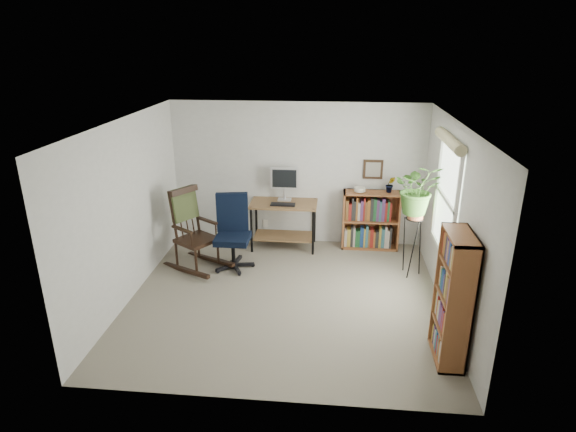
# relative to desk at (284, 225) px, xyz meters

# --- Properties ---
(floor) EXTENTS (4.20, 4.00, 0.00)m
(floor) POSITION_rel_desk_xyz_m (0.20, -1.70, -0.40)
(floor) COLOR gray
(floor) RESTS_ON ground
(ceiling) EXTENTS (4.20, 4.00, 0.00)m
(ceiling) POSITION_rel_desk_xyz_m (0.20, -1.70, 2.00)
(ceiling) COLOR white
(ceiling) RESTS_ON ground
(wall_back) EXTENTS (4.20, 0.00, 2.40)m
(wall_back) POSITION_rel_desk_xyz_m (0.20, 0.30, 0.80)
(wall_back) COLOR silver
(wall_back) RESTS_ON ground
(wall_front) EXTENTS (4.20, 0.00, 2.40)m
(wall_front) POSITION_rel_desk_xyz_m (0.20, -3.70, 0.80)
(wall_front) COLOR silver
(wall_front) RESTS_ON ground
(wall_left) EXTENTS (0.00, 4.00, 2.40)m
(wall_left) POSITION_rel_desk_xyz_m (-1.90, -1.70, 0.80)
(wall_left) COLOR silver
(wall_left) RESTS_ON ground
(wall_right) EXTENTS (0.00, 4.00, 2.40)m
(wall_right) POSITION_rel_desk_xyz_m (2.30, -1.70, 0.80)
(wall_right) COLOR silver
(wall_right) RESTS_ON ground
(window) EXTENTS (0.12, 1.20, 1.50)m
(window) POSITION_rel_desk_xyz_m (2.26, -1.40, 1.00)
(window) COLOR white
(window) RESTS_ON wall_right
(desk) EXTENTS (1.10, 0.61, 0.79)m
(desk) POSITION_rel_desk_xyz_m (0.00, 0.00, 0.00)
(desk) COLOR brown
(desk) RESTS_ON floor
(monitor) EXTENTS (0.46, 0.16, 0.56)m
(monitor) POSITION_rel_desk_xyz_m (0.00, 0.14, 0.68)
(monitor) COLOR silver
(monitor) RESTS_ON desk
(keyboard) EXTENTS (0.40, 0.15, 0.02)m
(keyboard) POSITION_rel_desk_xyz_m (0.00, -0.12, 0.41)
(keyboard) COLOR black
(keyboard) RESTS_ON desk
(office_chair) EXTENTS (0.73, 0.73, 1.16)m
(office_chair) POSITION_rel_desk_xyz_m (-0.69, -0.86, 0.18)
(office_chair) COLOR black
(office_chair) RESTS_ON floor
(rocking_chair) EXTENTS (1.27, 1.16, 1.27)m
(rocking_chair) POSITION_rel_desk_xyz_m (-1.24, -0.90, 0.24)
(rocking_chair) COLOR black
(rocking_chair) RESTS_ON floor
(low_bookshelf) EXTENTS (0.93, 0.31, 0.98)m
(low_bookshelf) POSITION_rel_desk_xyz_m (1.45, 0.12, 0.10)
(low_bookshelf) COLOR brown
(low_bookshelf) RESTS_ON floor
(tall_bookshelf) EXTENTS (0.28, 0.65, 1.49)m
(tall_bookshelf) POSITION_rel_desk_xyz_m (2.12, -2.81, 0.35)
(tall_bookshelf) COLOR brown
(tall_bookshelf) RESTS_ON floor
(plant_stand) EXTENTS (0.31, 0.31, 1.05)m
(plant_stand) POSITION_rel_desk_xyz_m (2.00, -0.81, 0.13)
(plant_stand) COLOR black
(plant_stand) RESTS_ON floor
(spider_plant) EXTENTS (1.69, 1.88, 1.46)m
(spider_plant) POSITION_rel_desk_xyz_m (2.00, -0.81, 1.31)
(spider_plant) COLOR #366322
(spider_plant) RESTS_ON plant_stand
(potted_plant_small) EXTENTS (0.13, 0.24, 0.11)m
(potted_plant_small) POSITION_rel_desk_xyz_m (1.73, 0.13, 0.64)
(potted_plant_small) COLOR #366322
(potted_plant_small) RESTS_ON low_bookshelf
(framed_picture) EXTENTS (0.32, 0.04, 0.32)m
(framed_picture) POSITION_rel_desk_xyz_m (1.45, 0.27, 0.93)
(framed_picture) COLOR black
(framed_picture) RESTS_ON wall_back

